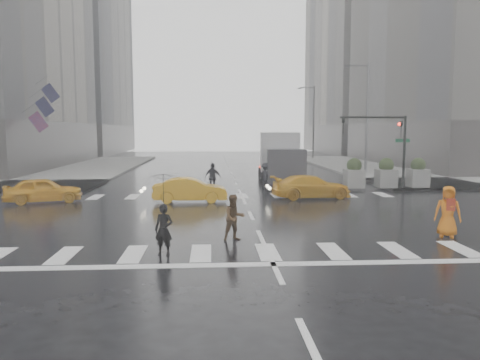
{
  "coord_description": "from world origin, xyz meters",
  "views": [
    {
      "loc": [
        -1.67,
        -19.67,
        3.67
      ],
      "look_at": [
        -0.34,
        2.0,
        1.32
      ],
      "focal_mm": 35.0,
      "sensor_mm": 36.0,
      "label": 1
    }
  ],
  "objects": [
    {
      "name": "planter_mid",
      "position": [
        9.0,
        8.2,
        0.98
      ],
      "size": [
        1.1,
        1.1,
        1.8
      ],
      "color": "slate",
      "rests_on": "ground"
    },
    {
      "name": "pedestrian_far_a",
      "position": [
        -1.59,
        7.64,
        0.86
      ],
      "size": [
        1.16,
        0.92,
        1.72
      ],
      "primitive_type": "imported",
      "rotation": [
        0.0,
        0.0,
        2.79
      ],
      "color": "black",
      "rests_on": "ground"
    },
    {
      "name": "taxi_rear",
      "position": [
        3.67,
        4.92,
        0.62
      ],
      "size": [
        3.93,
        2.14,
        1.24
      ],
      "primitive_type": "imported",
      "rotation": [
        0.0,
        0.0,
        1.68
      ],
      "color": "orange",
      "rests_on": "ground"
    },
    {
      "name": "building_ne_far",
      "position": [
        29.0,
        56.0,
        16.27
      ],
      "size": [
        26.05,
        26.05,
        36.0
      ],
      "color": "gray",
      "rests_on": "ground"
    },
    {
      "name": "pedestrian_far_b",
      "position": [
        1.66,
        8.8,
        0.82
      ],
      "size": [
        1.13,
        1.18,
        1.64
      ],
      "primitive_type": "imported",
      "rotation": [
        0.0,
        0.0,
        2.28
      ],
      "color": "black",
      "rests_on": "ground"
    },
    {
      "name": "street_lamp_far",
      "position": [
        10.87,
        38.0,
        4.95
      ],
      "size": [
        2.15,
        0.22,
        9.0
      ],
      "color": "#59595B",
      "rests_on": "ground"
    },
    {
      "name": "street_lamp_near",
      "position": [
        10.87,
        18.0,
        4.95
      ],
      "size": [
        2.15,
        0.22,
        9.0
      ],
      "color": "#59595B",
      "rests_on": "ground"
    },
    {
      "name": "building_nw_far",
      "position": [
        -29.0,
        56.0,
        20.19
      ],
      "size": [
        26.05,
        26.05,
        44.0
      ],
      "color": "#5E5B57",
      "rests_on": "ground"
    },
    {
      "name": "traffic_signal_pole",
      "position": [
        9.01,
        8.01,
        3.22
      ],
      "size": [
        4.45,
        0.42,
        4.5
      ],
      "color": "black",
      "rests_on": "ground"
    },
    {
      "name": "pedestrian_black",
      "position": [
        -3.08,
        -6.15,
        1.66
      ],
      "size": [
        1.2,
        1.22,
        2.43
      ],
      "rotation": [
        0.0,
        0.0,
        -0.3
      ],
      "color": "black",
      "rests_on": "ground"
    },
    {
      "name": "planter_east",
      "position": [
        11.0,
        8.2,
        0.98
      ],
      "size": [
        1.1,
        1.1,
        1.8
      ],
      "color": "slate",
      "rests_on": "ground"
    },
    {
      "name": "taxi_front",
      "position": [
        -10.15,
        4.26,
        0.64
      ],
      "size": [
        4.0,
        2.52,
        1.27
      ],
      "primitive_type": "imported",
      "rotation": [
        0.0,
        0.0,
        1.87
      ],
      "color": "orange",
      "rests_on": "ground"
    },
    {
      "name": "road_markings",
      "position": [
        0.0,
        0.0,
        0.01
      ],
      "size": [
        18.0,
        48.0,
        0.01
      ],
      "primitive_type": null,
      "color": "silver",
      "rests_on": "ground"
    },
    {
      "name": "box_truck",
      "position": [
        3.0,
        11.65,
        1.86
      ],
      "size": [
        2.46,
        6.55,
        3.48
      ],
      "rotation": [
        0.0,
        0.0,
        -0.08
      ],
      "color": "#B9B9BB",
      "rests_on": "ground"
    },
    {
      "name": "ground",
      "position": [
        0.0,
        0.0,
        0.0
      ],
      "size": [
        120.0,
        120.0,
        0.0
      ],
      "primitive_type": "plane",
      "color": "black",
      "rests_on": "ground"
    },
    {
      "name": "pedestrian_brown",
      "position": [
        -0.93,
        -4.43,
        0.77
      ],
      "size": [
        0.88,
        0.78,
        1.53
      ],
      "primitive_type": "imported",
      "rotation": [
        0.0,
        0.0,
        0.3
      ],
      "color": "#432D18",
      "rests_on": "ground"
    },
    {
      "name": "planter_west",
      "position": [
        7.0,
        8.2,
        0.98
      ],
      "size": [
        1.1,
        1.1,
        1.8
      ],
      "color": "slate",
      "rests_on": "ground"
    },
    {
      "name": "flag_cluster",
      "position": [
        -15.08,
        18.5,
        5.64
      ],
      "size": [
        2.87,
        3.06,
        4.69
      ],
      "color": "#59595B",
      "rests_on": "ground"
    },
    {
      "name": "taxi_mid",
      "position": [
        -2.77,
        3.97,
        0.62
      ],
      "size": [
        3.78,
        1.39,
        1.24
      ],
      "primitive_type": "imported",
      "rotation": [
        0.0,
        0.0,
        1.59
      ],
      "color": "orange",
      "rests_on": "ground"
    },
    {
      "name": "pedestrian_orange",
      "position": [
        6.37,
        -4.4,
        0.89
      ],
      "size": [
        1.02,
        0.89,
        1.76
      ],
      "rotation": [
        0.0,
        0.0,
        -0.47
      ],
      "color": "orange",
      "rests_on": "ground"
    },
    {
      "name": "sidewalk_ne",
      "position": [
        19.5,
        17.5,
        0.07
      ],
      "size": [
        35.0,
        35.0,
        0.15
      ],
      "primitive_type": "cube",
      "color": "slate",
      "rests_on": "ground"
    }
  ]
}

